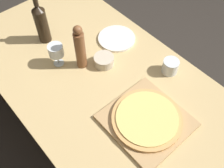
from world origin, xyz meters
TOP-DOWN VIEW (x-y plane):
  - ground_plane at (0.00, 0.00)m, footprint 12.00×12.00m
  - dining_table at (0.00, 0.00)m, footprint 0.93×1.75m
  - cutting_board at (0.00, -0.37)m, footprint 0.36×0.38m
  - pizza at (0.00, -0.37)m, footprint 0.34×0.34m
  - wine_bottle at (-0.06, 0.45)m, footprint 0.07×0.07m
  - pepper_mill at (-0.01, 0.13)m, footprint 0.06×0.06m
  - wine_glass at (-0.11, 0.23)m, footprint 0.08×0.08m
  - small_bowl at (0.09, 0.06)m, footprint 0.11×0.11m
  - drinking_tumbler at (0.33, -0.23)m, footprint 0.09×0.09m
  - dinner_plate at (0.27, 0.16)m, footprint 0.23×0.23m

SIDE VIEW (x-z plane):
  - ground_plane at x=0.00m, z-range 0.00..0.00m
  - dining_table at x=0.00m, z-range 0.29..1.04m
  - dinner_plate at x=0.27m, z-range 0.75..0.76m
  - cutting_board at x=0.00m, z-range 0.75..0.76m
  - small_bowl at x=0.09m, z-range 0.75..0.80m
  - pizza at x=0.00m, z-range 0.76..0.79m
  - drinking_tumbler at x=0.33m, z-range 0.75..0.83m
  - wine_glass at x=-0.11m, z-range 0.78..0.92m
  - wine_bottle at x=-0.06m, z-range 0.71..1.05m
  - pepper_mill at x=-0.01m, z-range 0.74..1.03m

